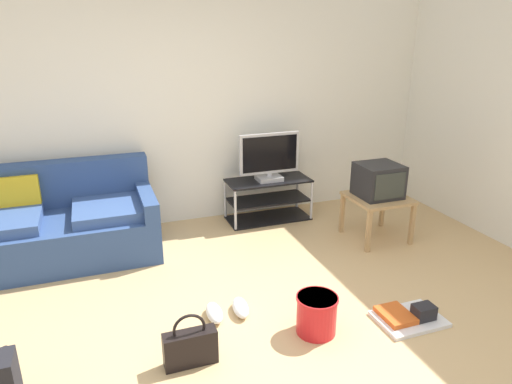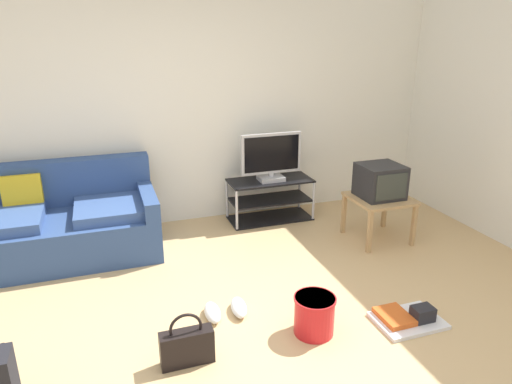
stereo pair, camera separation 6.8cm
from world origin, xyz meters
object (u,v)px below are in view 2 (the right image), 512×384
at_px(side_table, 379,203).
at_px(crt_tv, 380,181).
at_px(cleaning_bucket, 314,314).
at_px(flat_tv, 271,157).
at_px(sneakers_pair, 226,310).
at_px(tv_stand, 270,200).
at_px(floor_tray, 408,318).
at_px(couch, 61,224).
at_px(handbag, 187,346).

relative_size(side_table, crt_tv, 1.37).
height_order(crt_tv, cleaning_bucket, crt_tv).
relative_size(flat_tv, sneakers_pair, 1.97).
height_order(tv_stand, crt_tv, crt_tv).
xyz_separation_m(tv_stand, sneakers_pair, (-1.01, -1.72, -0.20)).
bearing_deg(floor_tray, sneakers_pair, 157.05).
height_order(cleaning_bucket, floor_tray, cleaning_bucket).
distance_m(tv_stand, cleaning_bucket, 2.19).
distance_m(side_table, crt_tv, 0.24).
bearing_deg(tv_stand, cleaning_bucket, -102.04).
distance_m(cleaning_bucket, floor_tray, 0.75).
bearing_deg(crt_tv, tv_stand, 135.38).
height_order(cleaning_bucket, sneakers_pair, cleaning_bucket).
distance_m(couch, crt_tv, 3.22).
distance_m(couch, tv_stand, 2.25).
distance_m(crt_tv, cleaning_bucket, 1.91).
relative_size(tv_stand, floor_tray, 1.91).
relative_size(flat_tv, floor_tray, 1.40).
bearing_deg(handbag, crt_tv, 29.72).
height_order(tv_stand, floor_tray, tv_stand).
xyz_separation_m(couch, sneakers_pair, (1.24, -1.54, -0.28)).
bearing_deg(flat_tv, cleaning_bucket, -102.16).
bearing_deg(couch, sneakers_pair, -51.26).
xyz_separation_m(side_table, sneakers_pair, (-1.89, -0.84, -0.36)).
bearing_deg(handbag, cleaning_bucket, 1.63).
relative_size(side_table, floor_tray, 1.15).
bearing_deg(flat_tv, couch, -176.01).
bearing_deg(crt_tv, cleaning_bucket, -136.41).
bearing_deg(side_table, couch, 167.28).
bearing_deg(side_table, tv_stand, 134.85).
relative_size(couch, side_table, 3.12).
bearing_deg(handbag, tv_stand, 57.21).
relative_size(tv_stand, handbag, 2.51).
distance_m(couch, cleaning_bucket, 2.66).
distance_m(handbag, floor_tray, 1.67).
distance_m(couch, side_table, 3.21).
distance_m(tv_stand, crt_tv, 1.30).
distance_m(tv_stand, side_table, 1.26).
relative_size(couch, flat_tv, 2.56).
bearing_deg(couch, tv_stand, 4.56).
bearing_deg(tv_stand, sneakers_pair, -120.43).
bearing_deg(tv_stand, floor_tray, -83.15).
bearing_deg(crt_tv, couch, 167.57).
bearing_deg(crt_tv, handbag, -150.28).
distance_m(crt_tv, floor_tray, 1.64).
relative_size(tv_stand, cleaning_bucket, 3.11).
relative_size(handbag, floor_tray, 0.76).
distance_m(couch, handbag, 2.17).
xyz_separation_m(flat_tv, handbag, (-1.40, -2.15, -0.62)).
distance_m(cleaning_bucket, sneakers_pair, 0.70).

